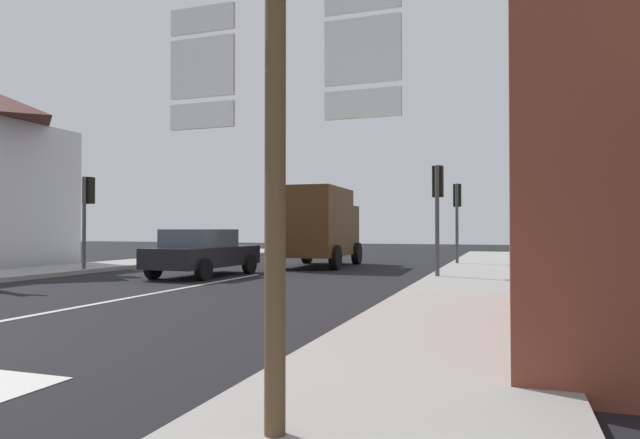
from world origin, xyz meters
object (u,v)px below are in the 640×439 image
object	(u,v)px
traffic_light_far_right	(457,205)
traffic_light_near_right	(438,196)
delivery_truck	(318,225)
sedan_far	(203,252)
traffic_light_near_left	(87,202)
route_sign_post	(276,165)

from	to	relation	value
traffic_light_far_right	traffic_light_near_right	bearing A→B (deg)	-90.00
traffic_light_near_right	delivery_truck	bearing A→B (deg)	139.62
sedan_far	traffic_light_far_right	bearing A→B (deg)	45.66
traffic_light_far_right	traffic_light_near_left	xyz separation A→B (m)	(-11.55, -7.34, -0.02)
traffic_light_near_right	traffic_light_near_left	size ratio (longest dim) A/B	1.02
sedan_far	traffic_light_near_left	size ratio (longest dim) A/B	1.32
route_sign_post	traffic_light_near_right	world-z (taller)	traffic_light_near_right
traffic_light_far_right	traffic_light_near_left	bearing A→B (deg)	-147.55
sedan_far	delivery_truck	world-z (taller)	delivery_truck
delivery_truck	traffic_light_near_left	size ratio (longest dim) A/B	1.57
delivery_truck	traffic_light_near_left	xyz separation A→B (m)	(-6.40, -5.38, 0.75)
delivery_truck	sedan_far	bearing A→B (deg)	-110.37
delivery_truck	traffic_light_near_right	distance (m)	6.80
route_sign_post	traffic_light_near_left	size ratio (longest dim) A/B	0.99
traffic_light_near_right	traffic_light_far_right	world-z (taller)	traffic_light_near_right
route_sign_post	traffic_light_near_left	world-z (taller)	traffic_light_near_left
traffic_light_far_right	traffic_light_near_left	distance (m)	13.68
route_sign_post	delivery_truck	bearing A→B (deg)	108.12
route_sign_post	traffic_light_near_right	xyz separation A→B (m)	(-0.48, 12.82, 0.53)
route_sign_post	traffic_light_near_left	distance (m)	16.86
sedan_far	traffic_light_near_right	world-z (taller)	traffic_light_near_right
sedan_far	traffic_light_far_right	world-z (taller)	traffic_light_far_right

